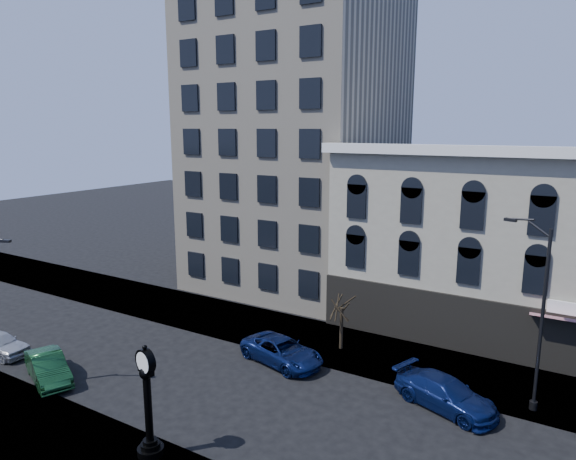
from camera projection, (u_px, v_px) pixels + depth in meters
The scene contains 10 objects.
ground at pixel (217, 387), 27.12m from camera, with size 160.00×160.00×0.00m, color black.
sidewalk_far at pixel (293, 335), 33.84m from camera, with size 160.00×6.00×0.12m, color gray.
cream_tower at pixel (297, 55), 42.30m from camera, with size 15.90×15.40×42.50m.
victorian_row at pixel (514, 245), 33.24m from camera, with size 22.60×11.19×12.50m.
street_clock at pixel (148, 406), 20.96m from camera, with size 1.10×1.10×4.84m.
street_lamp_far at pixel (532, 264), 23.88m from camera, with size 2.35×1.00×9.40m.
bare_tree_far at pixel (342, 299), 31.01m from camera, with size 2.45×2.45×4.21m.
car_near_b at pixel (48, 367), 27.70m from camera, with size 1.59×4.57×1.51m, color #143F1E.
car_far_a at pixel (282, 351), 29.77m from camera, with size 2.43×5.26×1.46m, color #0C194C.
car_far_b at pixel (445, 393), 24.97m from camera, with size 2.13×5.24×1.52m, color #0C194C.
Camera 1 is at (16.10, -19.46, 13.47)m, focal length 32.00 mm.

